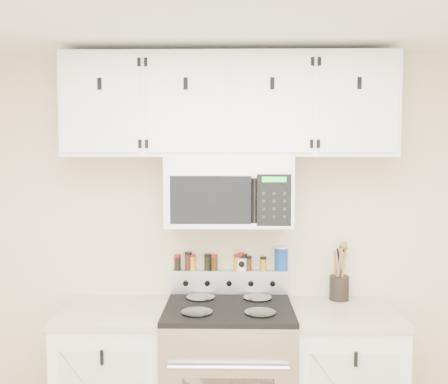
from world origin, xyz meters
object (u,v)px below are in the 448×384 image
(microwave, at_px, (229,191))
(utensil_crock, at_px, (339,286))
(salt_canister, at_px, (281,258))
(range, at_px, (229,380))

(microwave, height_order, utensil_crock, microwave)
(salt_canister, bearing_deg, range, -140.30)
(range, height_order, microwave, microwave)
(microwave, relative_size, utensil_crock, 2.10)
(range, distance_m, utensil_crock, 0.91)
(salt_canister, bearing_deg, utensil_crock, -7.73)
(utensil_crock, height_order, salt_canister, utensil_crock)
(range, relative_size, salt_canister, 7.00)
(microwave, relative_size, salt_canister, 4.84)
(range, relative_size, utensil_crock, 3.04)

